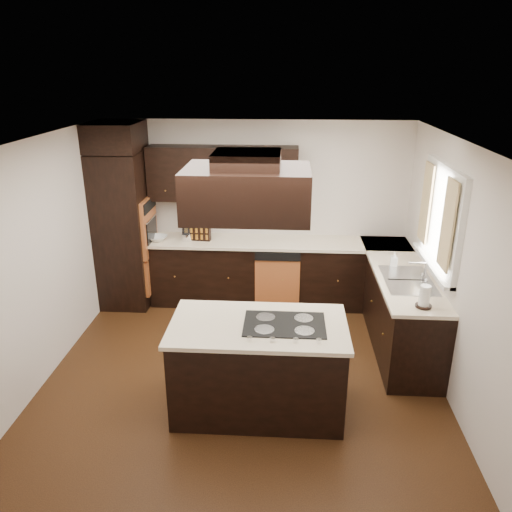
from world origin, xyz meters
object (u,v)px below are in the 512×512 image
object	(u,v)px
oven_column	(124,230)
island	(258,368)
spice_rack	(197,229)
range_hood	(247,192)

from	to	relation	value
oven_column	island	distance (m)	3.07
island	spice_rack	size ratio (longest dim) A/B	4.34
island	range_hood	xyz separation A→B (m)	(-0.10, 0.01, 1.72)
range_hood	spice_rack	bearing A→B (deg)	110.83
oven_column	spice_rack	xyz separation A→B (m)	(0.99, 0.06, 0.01)
range_hood	island	bearing A→B (deg)	-6.69
oven_column	spice_rack	bearing A→B (deg)	3.61
oven_column	spice_rack	world-z (taller)	oven_column
island	spice_rack	distance (m)	2.60
oven_column	range_hood	size ratio (longest dim) A/B	2.02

